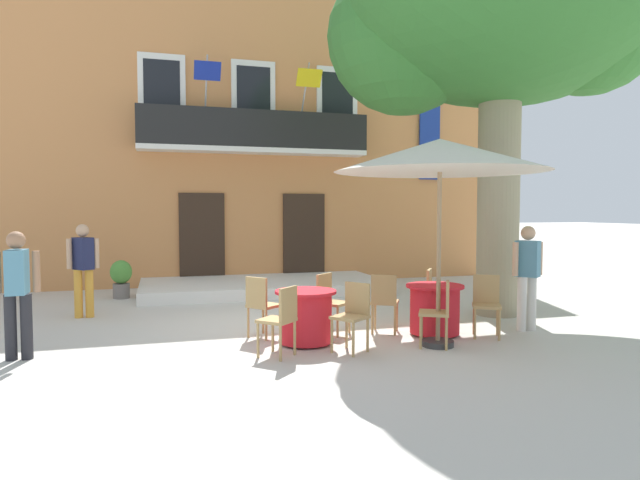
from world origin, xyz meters
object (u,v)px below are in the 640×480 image
at_px(cafe_chair_near_tree_2, 281,316).
at_px(cafe_chair_middle_3, 486,301).
at_px(cafe_table_near_tree, 306,316).
at_px(cafe_umbrella, 440,156).
at_px(cafe_table_middle, 435,309).
at_px(pedestrian_by_tree, 527,272).
at_px(cafe_chair_near_tree_3, 353,312).
at_px(cafe_chair_middle_1, 384,299).
at_px(pedestrian_near_entrance, 17,288).
at_px(ground_planter_left, 121,277).
at_px(pedestrian_mid_plaza, 83,265).
at_px(cafe_chair_middle_0, 435,293).
at_px(cafe_chair_near_tree_1, 261,302).
at_px(plane_tree, 496,18).
at_px(cafe_chair_near_tree_0, 330,299).
at_px(cafe_chair_middle_2, 440,309).

relative_size(cafe_chair_near_tree_2, cafe_chair_middle_3, 1.00).
distance_m(cafe_table_near_tree, cafe_umbrella, 2.88).
bearing_deg(cafe_table_middle, pedestrian_by_tree, -5.14).
height_order(cafe_chair_near_tree_3, cafe_chair_middle_1, same).
relative_size(cafe_table_near_tree, cafe_table_middle, 1.00).
height_order(cafe_umbrella, pedestrian_near_entrance, cafe_umbrella).
distance_m(cafe_umbrella, ground_planter_left, 7.48).
distance_m(cafe_chair_near_tree_3, pedestrian_mid_plaza, 5.13).
xyz_separation_m(cafe_table_near_tree, pedestrian_near_entrance, (-3.67, 0.23, 0.52)).
height_order(cafe_table_near_tree, cafe_chair_middle_1, cafe_chair_middle_1).
bearing_deg(cafe_umbrella, cafe_chair_middle_0, 63.25).
distance_m(cafe_chair_near_tree_3, cafe_chair_middle_3, 2.21).
relative_size(cafe_table_near_tree, cafe_chair_near_tree_1, 0.95).
xyz_separation_m(cafe_chair_near_tree_1, cafe_chair_middle_0, (2.92, 0.13, 0.00)).
height_order(ground_planter_left, pedestrian_mid_plaza, pedestrian_mid_plaza).
distance_m(plane_tree, pedestrian_mid_plaza, 8.42).
height_order(cafe_table_near_tree, cafe_chair_near_tree_2, cafe_chair_near_tree_2).
bearing_deg(cafe_chair_near_tree_3, pedestrian_by_tree, 7.98).
height_order(cafe_chair_near_tree_3, cafe_table_middle, cafe_chair_near_tree_3).
bearing_deg(plane_tree, cafe_chair_near_tree_2, -157.46).
height_order(plane_tree, cafe_chair_near_tree_2, plane_tree).
distance_m(cafe_chair_near_tree_2, cafe_chair_middle_0, 3.11).
relative_size(cafe_chair_near_tree_0, pedestrian_by_tree, 0.56).
bearing_deg(cafe_umbrella, cafe_chair_middle_1, 113.66).
height_order(cafe_chair_near_tree_0, pedestrian_near_entrance, pedestrian_near_entrance).
bearing_deg(plane_tree, cafe_table_middle, -146.25).
bearing_deg(pedestrian_by_tree, cafe_chair_middle_0, 145.44).
height_order(cafe_chair_near_tree_1, cafe_chair_middle_2, same).
distance_m(cafe_chair_near_tree_3, cafe_table_middle, 1.61).
bearing_deg(cafe_chair_middle_1, cafe_chair_near_tree_0, 162.79).
xyz_separation_m(ground_planter_left, pedestrian_by_tree, (6.30, -5.09, 0.47)).
bearing_deg(plane_tree, cafe_table_near_tree, -162.68).
xyz_separation_m(cafe_chair_middle_2, cafe_umbrella, (0.01, 0.06, 2.08)).
bearing_deg(cafe_chair_near_tree_0, cafe_chair_middle_0, 3.65).
bearing_deg(cafe_chair_near_tree_3, cafe_table_near_tree, 132.03).
distance_m(cafe_table_near_tree, cafe_chair_middle_1, 1.36).
height_order(cafe_chair_middle_0, ground_planter_left, cafe_chair_middle_0).
distance_m(cafe_chair_middle_1, pedestrian_by_tree, 2.29).
distance_m(cafe_chair_near_tree_0, cafe_chair_middle_2, 1.72).
relative_size(cafe_chair_near_tree_1, cafe_chair_middle_1, 1.00).
height_order(cafe_chair_near_tree_3, pedestrian_mid_plaza, pedestrian_mid_plaza).
bearing_deg(cafe_chair_near_tree_3, cafe_chair_near_tree_2, -178.51).
bearing_deg(cafe_table_near_tree, cafe_chair_near_tree_0, 46.05).
bearing_deg(cafe_chair_middle_0, plane_tree, 20.27).
bearing_deg(pedestrian_mid_plaza, cafe_table_near_tree, -41.92).
bearing_deg(cafe_chair_near_tree_0, ground_planter_left, 126.73).
relative_size(cafe_chair_near_tree_2, cafe_chair_near_tree_3, 1.00).
bearing_deg(cafe_chair_middle_1, cafe_table_middle, -23.05).
bearing_deg(cafe_umbrella, pedestrian_by_tree, 15.37).
xyz_separation_m(plane_tree, cafe_table_near_tree, (-3.77, -1.17, -4.86)).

